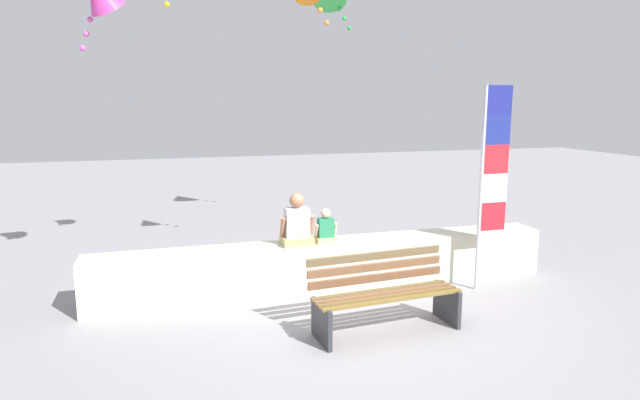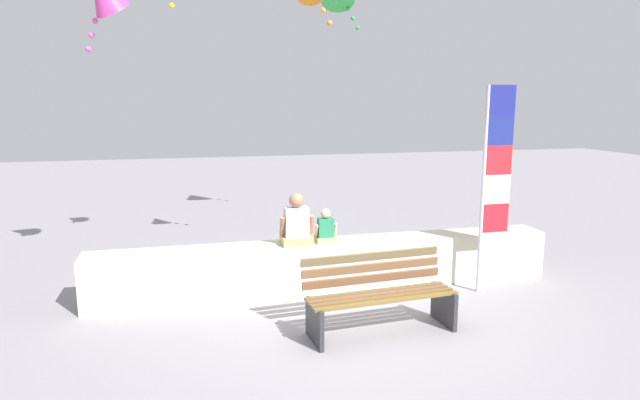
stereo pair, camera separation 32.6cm
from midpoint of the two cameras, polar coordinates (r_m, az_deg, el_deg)
ground_plane at (r=6.98m, az=4.45°, el=-11.95°), size 40.00×40.00×0.00m
seawall_ledge at (r=7.73m, az=2.20°, el=-6.90°), size 6.60×0.55×0.70m
park_bench at (r=6.42m, az=7.73°, el=-9.98°), size 1.79×0.74×0.88m
person_adult at (r=7.41m, az=-1.24°, el=-2.61°), size 0.47×0.34×0.72m
person_child at (r=7.54m, az=1.84°, el=-3.13°), size 0.31×0.23×0.48m
flag_banner at (r=7.78m, az=18.97°, el=2.85°), size 0.44×0.05×2.86m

